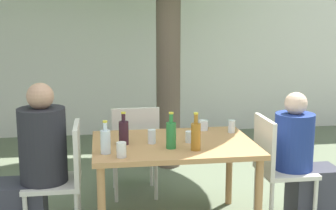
# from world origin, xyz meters

# --- Properties ---
(cafe_building_wall) EXTENTS (10.00, 0.08, 2.80)m
(cafe_building_wall) POSITION_xyz_m (0.00, 3.23, 1.40)
(cafe_building_wall) COLOR white
(cafe_building_wall) RESTS_ON ground_plane
(dining_table_front) EXTENTS (1.30, 0.93, 0.73)m
(dining_table_front) POSITION_xyz_m (0.00, 0.00, 0.65)
(dining_table_front) COLOR #B27F4C
(dining_table_front) RESTS_ON ground_plane
(patio_chair_0) EXTENTS (0.44, 0.44, 0.91)m
(patio_chair_0) POSITION_xyz_m (-0.88, 0.00, 0.51)
(patio_chair_0) COLOR beige
(patio_chair_0) RESTS_ON ground_plane
(patio_chair_1) EXTENTS (0.44, 0.44, 0.91)m
(patio_chair_1) POSITION_xyz_m (0.88, 0.00, 0.51)
(patio_chair_1) COLOR beige
(patio_chair_1) RESTS_ON ground_plane
(patio_chair_2) EXTENTS (0.44, 0.44, 0.91)m
(patio_chair_2) POSITION_xyz_m (-0.26, 0.70, 0.51)
(patio_chair_2) COLOR beige
(patio_chair_2) RESTS_ON ground_plane
(person_seated_0) EXTENTS (0.58, 0.37, 1.24)m
(person_seated_0) POSITION_xyz_m (-1.11, -0.00, 0.56)
(person_seated_0) COLOR #383842
(person_seated_0) RESTS_ON ground_plane
(person_seated_1) EXTENTS (0.56, 0.33, 1.12)m
(person_seated_1) POSITION_xyz_m (1.13, -0.00, 0.49)
(person_seated_1) COLOR #383842
(person_seated_1) RESTS_ON ground_plane
(green_bottle_0) EXTENTS (0.08, 0.08, 0.29)m
(green_bottle_0) POSITION_xyz_m (-0.05, -0.17, 0.84)
(green_bottle_0) COLOR #287A38
(green_bottle_0) RESTS_ON dining_table_front
(wine_bottle_1) EXTENTS (0.08, 0.08, 0.26)m
(wine_bottle_1) POSITION_xyz_m (-0.40, 0.00, 0.83)
(wine_bottle_1) COLOR #331923
(wine_bottle_1) RESTS_ON dining_table_front
(amber_bottle_2) EXTENTS (0.07, 0.07, 0.29)m
(amber_bottle_2) POSITION_xyz_m (0.13, -0.25, 0.84)
(amber_bottle_2) COLOR #9E661E
(amber_bottle_2) RESTS_ON dining_table_front
(water_bottle_3) EXTENTS (0.07, 0.07, 0.25)m
(water_bottle_3) POSITION_xyz_m (-0.55, -0.23, 0.83)
(water_bottle_3) COLOR silver
(water_bottle_3) RESTS_ON dining_table_front
(drinking_glass_0) EXTENTS (0.08, 0.08, 0.09)m
(drinking_glass_0) POSITION_xyz_m (0.33, 0.36, 0.78)
(drinking_glass_0) COLOR white
(drinking_glass_0) RESTS_ON dining_table_front
(drinking_glass_1) EXTENTS (0.06, 0.06, 0.11)m
(drinking_glass_1) POSITION_xyz_m (-0.18, -0.01, 0.79)
(drinking_glass_1) COLOR white
(drinking_glass_1) RESTS_ON dining_table_front
(drinking_glass_2) EXTENTS (0.07, 0.07, 0.11)m
(drinking_glass_2) POSITION_xyz_m (-0.44, -0.35, 0.79)
(drinking_glass_2) COLOR silver
(drinking_glass_2) RESTS_ON dining_table_front
(drinking_glass_3) EXTENTS (0.07, 0.07, 0.09)m
(drinking_glass_3) POSITION_xyz_m (0.13, -0.02, 0.78)
(drinking_glass_3) COLOR white
(drinking_glass_3) RESTS_ON dining_table_front
(drinking_glass_4) EXTENTS (0.06, 0.06, 0.11)m
(drinking_glass_4) POSITION_xyz_m (0.55, 0.24, 0.79)
(drinking_glass_4) COLOR silver
(drinking_glass_4) RESTS_ON dining_table_front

